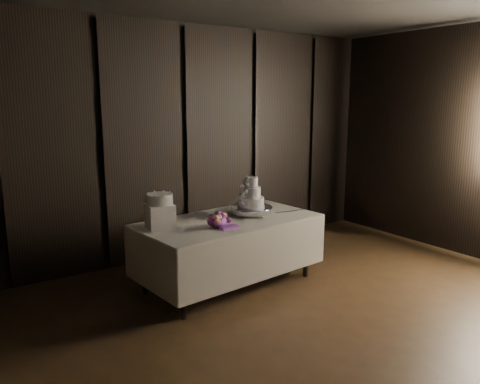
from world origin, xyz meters
name	(u,v)px	position (x,y,z in m)	size (l,w,h in m)	color
room	(422,180)	(0.00, 0.00, 1.50)	(6.08, 7.08, 3.08)	black
display_table	(229,249)	(-0.18, 2.23, 0.42)	(2.08, 1.22, 0.76)	#F0E5CF
cake_stand	(251,211)	(0.15, 2.26, 0.81)	(0.48, 0.48, 0.09)	silver
wedding_cake	(250,196)	(0.12, 2.25, 0.99)	(0.32, 0.29, 0.34)	white
bouquet	(218,221)	(-0.44, 2.03, 0.83)	(0.31, 0.41, 0.20)	#D55886
box_pedestal	(160,216)	(-0.95, 2.33, 0.89)	(0.26, 0.26, 0.25)	white
small_cake	(159,199)	(-0.95, 2.33, 1.06)	(0.27, 0.27, 0.11)	white
cake_knife	(286,212)	(0.55, 2.12, 0.77)	(0.37, 0.02, 0.01)	silver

